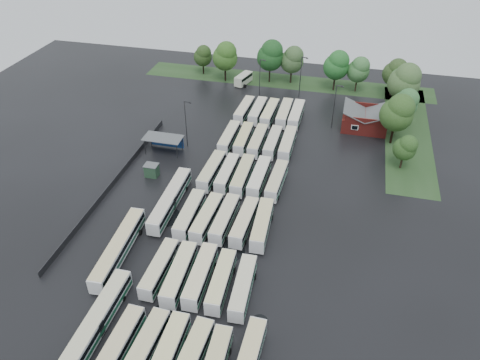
# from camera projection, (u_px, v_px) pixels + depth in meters

# --- Properties ---
(ground) EXTENTS (160.00, 160.00, 0.00)m
(ground) POSITION_uv_depth(u_px,v_px,m) (212.00, 230.00, 80.13)
(ground) COLOR black
(ground) RESTS_ON ground
(brick_building) EXTENTS (10.07, 8.60, 5.39)m
(brick_building) POSITION_uv_depth(u_px,v_px,m) (364.00, 121.00, 108.11)
(brick_building) COLOR maroon
(brick_building) RESTS_ON ground
(wash_shed) EXTENTS (8.20, 4.20, 3.58)m
(wash_shed) POSITION_uv_depth(u_px,v_px,m) (164.00, 139.00, 99.19)
(wash_shed) COLOR #2D2D30
(wash_shed) RESTS_ON ground
(utility_hut) EXTENTS (2.70, 2.20, 2.62)m
(utility_hut) POSITION_uv_depth(u_px,v_px,m) (152.00, 170.00, 92.51)
(utility_hut) COLOR #1F3C26
(utility_hut) RESTS_ON ground
(grass_strip_north) EXTENTS (80.00, 10.00, 0.01)m
(grass_strip_north) POSITION_uv_depth(u_px,v_px,m) (286.00, 81.00, 130.94)
(grass_strip_north) COLOR #223F1B
(grass_strip_north) RESTS_ON ground
(grass_strip_east) EXTENTS (10.00, 50.00, 0.01)m
(grass_strip_east) POSITION_uv_depth(u_px,v_px,m) (408.00, 133.00, 107.24)
(grass_strip_east) COLOR #223F1B
(grass_strip_east) RESTS_ON ground
(west_fence) EXTENTS (0.10, 50.00, 1.20)m
(west_fence) POSITION_uv_depth(u_px,v_px,m) (114.00, 182.00, 90.48)
(west_fence) COLOR #2D2D30
(west_fence) RESTS_ON ground
(bus_r0c0) EXTENTS (2.64, 11.23, 3.11)m
(bus_r0c0) POSITION_uv_depth(u_px,v_px,m) (119.00, 346.00, 59.46)
(bus_r0c0) COLOR silver
(bus_r0c0) RESTS_ON ground
(bus_r0c1) EXTENTS (2.89, 11.46, 3.17)m
(bus_r0c1) POSITION_uv_depth(u_px,v_px,m) (144.00, 350.00, 58.94)
(bus_r0c1) COLOR silver
(bus_r0c1) RESTS_ON ground
(bus_r0c2) EXTENTS (2.52, 11.37, 3.16)m
(bus_r0c2) POSITION_uv_depth(u_px,v_px,m) (167.00, 354.00, 58.42)
(bus_r0c2) COLOR silver
(bus_r0c2) RESTS_ON ground
(bus_r1c0) EXTENTS (2.42, 10.87, 3.02)m
(bus_r1c0) POSITION_uv_depth(u_px,v_px,m) (160.00, 268.00, 70.49)
(bus_r1c0) COLOR silver
(bus_r1c0) RESTS_ON ground
(bus_r1c1) EXTENTS (2.89, 11.54, 3.19)m
(bus_r1c1) POSITION_uv_depth(u_px,v_px,m) (179.00, 274.00, 69.47)
(bus_r1c1) COLOR silver
(bus_r1c1) RESTS_ON ground
(bus_r1c2) EXTENTS (2.74, 11.49, 3.18)m
(bus_r1c2) POSITION_uv_depth(u_px,v_px,m) (200.00, 276.00, 69.17)
(bus_r1c2) COLOR silver
(bus_r1c2) RESTS_ON ground
(bus_r1c3) EXTENTS (2.78, 11.07, 3.06)m
(bus_r1c3) POSITION_uv_depth(u_px,v_px,m) (221.00, 281.00, 68.40)
(bus_r1c3) COLOR silver
(bus_r1c3) RESTS_ON ground
(bus_r1c4) EXTENTS (2.85, 11.04, 3.04)m
(bus_r1c4) POSITION_uv_depth(u_px,v_px,m) (243.00, 287.00, 67.47)
(bus_r1c4) COLOR silver
(bus_r1c4) RESTS_ON ground
(bus_r2c0) EXTENTS (2.52, 11.36, 3.15)m
(bus_r2c0) POSITION_uv_depth(u_px,v_px,m) (190.00, 214.00, 80.75)
(bus_r2c0) COLOR silver
(bus_r2c0) RESTS_ON ground
(bus_r2c1) EXTENTS (2.86, 11.25, 3.10)m
(bus_r2c1) POSITION_uv_depth(u_px,v_px,m) (207.00, 218.00, 80.09)
(bus_r2c1) COLOR silver
(bus_r2c1) RESTS_ON ground
(bus_r2c2) EXTENTS (2.66, 11.20, 3.10)m
(bus_r2c2) POSITION_uv_depth(u_px,v_px,m) (225.00, 219.00, 79.84)
(bus_r2c2) COLOR silver
(bus_r2c2) RESTS_ON ground
(bus_r2c3) EXTENTS (2.75, 11.13, 3.08)m
(bus_r2c3) POSITION_uv_depth(u_px,v_px,m) (244.00, 222.00, 79.20)
(bus_r2c3) COLOR silver
(bus_r2c3) RESTS_ON ground
(bus_r2c4) EXTENTS (2.95, 11.54, 3.18)m
(bus_r2c4) POSITION_uv_depth(u_px,v_px,m) (262.00, 224.00, 78.55)
(bus_r2c4) COLOR silver
(bus_r2c4) RESTS_ON ground
(bus_r3c0) EXTENTS (2.78, 11.44, 3.16)m
(bus_r3c0) POSITION_uv_depth(u_px,v_px,m) (212.00, 171.00, 91.64)
(bus_r3c0) COLOR silver
(bus_r3c0) RESTS_ON ground
(bus_r3c1) EXTENTS (2.39, 10.87, 3.02)m
(bus_r3c1) POSITION_uv_depth(u_px,v_px,m) (227.00, 173.00, 91.11)
(bus_r3c1) COLOR silver
(bus_r3c1) RESTS_ON ground
(bus_r3c2) EXTENTS (2.47, 11.45, 3.19)m
(bus_r3c2) POSITION_uv_depth(u_px,v_px,m) (243.00, 175.00, 90.35)
(bus_r3c2) COLOR silver
(bus_r3c2) RESTS_ON ground
(bus_r3c3) EXTENTS (2.58, 11.42, 3.17)m
(bus_r3c3) POSITION_uv_depth(u_px,v_px,m) (259.00, 177.00, 89.87)
(bus_r3c3) COLOR silver
(bus_r3c3) RESTS_ON ground
(bus_r3c4) EXTENTS (2.74, 11.12, 3.07)m
(bus_r3c4) POSITION_uv_depth(u_px,v_px,m) (277.00, 181.00, 89.01)
(bus_r3c4) COLOR silver
(bus_r3c4) RESTS_ON ground
(bus_r4c0) EXTENTS (2.42, 11.10, 3.09)m
(bus_r4c0) POSITION_uv_depth(u_px,v_px,m) (229.00, 137.00, 102.28)
(bus_r4c0) COLOR silver
(bus_r4c0) RESTS_ON ground
(bus_r4c1) EXTENTS (2.52, 10.94, 3.03)m
(bus_r4c1) POSITION_uv_depth(u_px,v_px,m) (244.00, 139.00, 101.89)
(bus_r4c1) COLOR silver
(bus_r4c1) RESTS_ON ground
(bus_r4c2) EXTENTS (2.42, 11.12, 3.09)m
(bus_r4c2) POSITION_uv_depth(u_px,v_px,m) (258.00, 141.00, 101.05)
(bus_r4c2) COLOR silver
(bus_r4c2) RESTS_ON ground
(bus_r4c3) EXTENTS (2.42, 10.91, 3.03)m
(bus_r4c3) POSITION_uv_depth(u_px,v_px,m) (273.00, 142.00, 100.63)
(bus_r4c3) COLOR silver
(bus_r4c3) RESTS_ON ground
(bus_r4c4) EXTENTS (2.41, 11.30, 3.14)m
(bus_r4c4) POSITION_uv_depth(u_px,v_px,m) (288.00, 143.00, 100.09)
(bus_r4c4) COLOR silver
(bus_r4c4) RESTS_ON ground
(bus_r5c0) EXTENTS (2.79, 11.03, 3.04)m
(bus_r5c0) POSITION_uv_depth(u_px,v_px,m) (244.00, 110.00, 113.06)
(bus_r5c0) COLOR silver
(bus_r5c0) RESTS_ON ground
(bus_r5c1) EXTENTS (2.53, 11.02, 3.06)m
(bus_r5c1) POSITION_uv_depth(u_px,v_px,m) (258.00, 111.00, 112.58)
(bus_r5c1) COLOR silver
(bus_r5c1) RESTS_ON ground
(bus_r5c2) EXTENTS (2.72, 11.22, 3.10)m
(bus_r5c2) POSITION_uv_depth(u_px,v_px,m) (270.00, 113.00, 111.71)
(bus_r5c2) COLOR silver
(bus_r5c2) RESTS_ON ground
(bus_r5c3) EXTENTS (2.46, 11.46, 3.19)m
(bus_r5c3) POSITION_uv_depth(u_px,v_px,m) (284.00, 113.00, 111.45)
(bus_r5c3) COLOR silver
(bus_r5c3) RESTS_ON ground
(bus_r5c4) EXTENTS (2.56, 11.50, 3.19)m
(bus_r5c4) POSITION_uv_depth(u_px,v_px,m) (296.00, 115.00, 110.88)
(bus_r5c4) COLOR silver
(bus_r5c4) RESTS_ON ground
(artic_bus_west_a) EXTENTS (2.41, 16.87, 3.13)m
(artic_bus_west_a) POSITION_uv_depth(u_px,v_px,m) (97.00, 322.00, 62.44)
(artic_bus_west_a) COLOR silver
(artic_bus_west_a) RESTS_ON ground
(artic_bus_west_b) EXTENTS (2.68, 17.07, 3.16)m
(artic_bus_west_b) POSITION_uv_depth(u_px,v_px,m) (170.00, 200.00, 84.08)
(artic_bus_west_b) COLOR silver
(artic_bus_west_b) RESTS_ON ground
(artic_bus_west_c) EXTENTS (3.28, 17.23, 3.18)m
(artic_bus_west_c) POSITION_uv_depth(u_px,v_px,m) (119.00, 248.00, 73.91)
(artic_bus_west_c) COLOR silver
(artic_bus_west_c) RESTS_ON ground
(minibus) EXTENTS (3.96, 6.74, 2.77)m
(minibus) POSITION_uv_depth(u_px,v_px,m) (243.00, 79.00, 128.62)
(minibus) COLOR beige
(minibus) RESTS_ON ground
(tree_north_0) EXTENTS (5.18, 5.18, 8.58)m
(tree_north_0) POSITION_uv_depth(u_px,v_px,m) (203.00, 55.00, 132.02)
(tree_north_0) COLOR black
(tree_north_0) RESTS_ON ground
(tree_north_1) EXTENTS (6.85, 6.85, 11.34)m
(tree_north_1) POSITION_uv_depth(u_px,v_px,m) (225.00, 56.00, 126.94)
(tree_north_1) COLOR black
(tree_north_1) RESTS_ON ground
(tree_north_2) EXTENTS (7.28, 7.28, 12.05)m
(tree_north_2) POSITION_uv_depth(u_px,v_px,m) (271.00, 55.00, 126.12)
(tree_north_2) COLOR black
(tree_north_2) RESTS_ON ground
(tree_north_3) EXTENTS (6.38, 6.38, 10.57)m
(tree_north_3) POSITION_uv_depth(u_px,v_px,m) (293.00, 59.00, 126.15)
(tree_north_3) COLOR black
(tree_north_3) RESTS_ON ground
(tree_north_4) EXTENTS (6.72, 6.72, 11.14)m
(tree_north_4) POSITION_uv_depth(u_px,v_px,m) (337.00, 65.00, 122.05)
(tree_north_4) COLOR black
(tree_north_4) RESTS_ON ground
(tree_north_5) EXTENTS (5.89, 5.89, 9.75)m
(tree_north_5) POSITION_uv_depth(u_px,v_px,m) (359.00, 69.00, 121.81)
(tree_north_5) COLOR #38281B
(tree_north_5) RESTS_ON ground
(tree_north_6) EXTENTS (6.15, 6.15, 10.19)m
(tree_north_6) POSITION_uv_depth(u_px,v_px,m) (396.00, 72.00, 119.69)
(tree_north_6) COLOR black
(tree_north_6) RESTS_ON ground
(tree_east_0) EXTENTS (4.68, 4.65, 7.70)m
(tree_east_0) POSITION_uv_depth(u_px,v_px,m) (406.00, 147.00, 92.63)
(tree_east_0) COLOR black
(tree_east_0) RESTS_ON ground
(tree_east_1) EXTENTS (7.16, 7.16, 11.86)m
(tree_east_1) POSITION_uv_depth(u_px,v_px,m) (398.00, 112.00, 99.10)
(tree_east_1) COLOR black
(tree_east_1) RESTS_ON ground
(tree_east_2) EXTENTS (5.97, 5.96, 9.87)m
(tree_east_2) POSITION_uv_depth(u_px,v_px,m) (406.00, 103.00, 105.69)
(tree_east_2) COLOR #32271B
(tree_east_2) RESTS_ON ground
(tree_east_3) EXTENTS (7.67, 7.67, 12.70)m
(tree_east_3) POSITION_uv_depth(u_px,v_px,m) (405.00, 81.00, 111.09)
(tree_east_3) COLOR black
(tree_east_3) RESTS_ON ground
(tree_east_4) EXTENTS (6.16, 6.16, 10.20)m
(tree_east_4) POSITION_uv_depth(u_px,v_px,m) (403.00, 78.00, 116.65)
(tree_east_4) COLOR black
(tree_east_4) RESTS_ON ground
(lamp_post_ne) EXTENTS (1.64, 0.32, 10.67)m
(lamp_post_ne) POSITION_uv_depth(u_px,v_px,m) (335.00, 104.00, 105.68)
(lamp_post_ne) COLOR #2D2D30
(lamp_post_ne) RESTS_ON ground
(lamp_post_nw) EXTENTS (1.68, 0.33, 10.88)m
(lamp_post_nw) POSITION_uv_depth(u_px,v_px,m) (186.00, 121.00, 98.83)
(lamp_post_nw) COLOR #2D2D30
(lamp_post_nw) RESTS_ON ground
(lamp_post_back_w) EXTENTS (1.53, 0.30, 9.95)m
(lamp_post_back_w) POSITION_uv_depth(u_px,v_px,m) (260.00, 75.00, 120.01)
(lamp_post_back_w) COLOR #2D2D30
(lamp_post_back_w) RESTS_ON ground
(lamp_post_back_e) EXTENTS (1.68, 0.33, 10.92)m
(lamp_post_back_e) POSITION_uv_depth(u_px,v_px,m) (301.00, 74.00, 118.98)
(lamp_post_back_e) COLOR #2D2D30
(lamp_post_back_e) RESTS_ON ground
(puddle_0) EXTENTS (5.21, 5.21, 0.01)m
(puddle_0) POSITION_uv_depth(u_px,v_px,m) (165.00, 318.00, 65.04)
(puddle_0) COLOR black
(puddle_0) RESTS_ON ground
(puddle_1) EXTENTS (3.01, 3.01, 0.01)m
(puddle_1) POSITION_uv_depth(u_px,v_px,m) (211.00, 339.00, 62.34)
(puddle_1) COLOR black
(puddle_1) RESTS_ON ground
(puddle_2) EXTENTS (5.66, 5.66, 0.01)m
(puddle_2) POSITION_uv_depth(u_px,v_px,m) (165.00, 217.00, 82.86)
(puddle_2) COLOR black
(puddle_2) RESTS_ON ground
(puddle_3) EXTENTS (5.18, 5.18, 0.01)m
(puddle_3) POSITION_uv_depth(u_px,v_px,m) (229.00, 251.00, 75.92)
(puddle_3) COLOR black
(puddle_3) RESTS_ON ground
(puddle_4) EXTENTS (2.32, 2.32, 0.01)m
(puddle_4) POSITION_uv_depth(u_px,v_px,m) (260.00, 321.00, 64.65)
(puddle_4) COLOR black
(puddle_4) RESTS_ON ground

